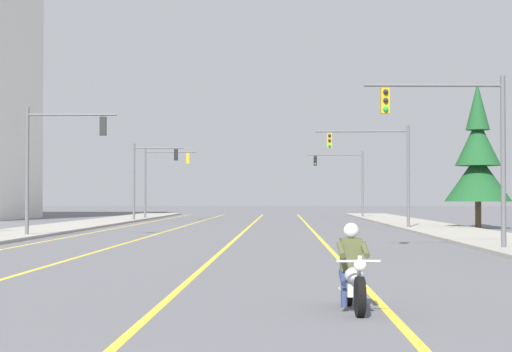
% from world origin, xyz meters
% --- Properties ---
extents(lane_stripe_center, '(0.16, 100.00, 0.01)m').
position_xyz_m(lane_stripe_center, '(0.04, 45.00, 0.00)').
color(lane_stripe_center, yellow).
rests_on(lane_stripe_center, ground).
extents(lane_stripe_left, '(0.16, 100.00, 0.01)m').
position_xyz_m(lane_stripe_left, '(-4.30, 45.00, 0.00)').
color(lane_stripe_left, yellow).
rests_on(lane_stripe_left, ground).
extents(lane_stripe_right, '(0.16, 100.00, 0.01)m').
position_xyz_m(lane_stripe_right, '(3.91, 45.00, 0.00)').
color(lane_stripe_right, yellow).
rests_on(lane_stripe_right, ground).
extents(lane_stripe_far_left, '(0.16, 100.00, 0.01)m').
position_xyz_m(lane_stripe_far_left, '(-8.02, 45.00, 0.00)').
color(lane_stripe_far_left, yellow).
rests_on(lane_stripe_far_left, ground).
extents(sidewalk_kerb_right, '(4.40, 110.00, 0.14)m').
position_xyz_m(sidewalk_kerb_right, '(11.31, 40.00, 0.07)').
color(sidewalk_kerb_right, '#9E998E').
rests_on(sidewalk_kerb_right, ground).
extents(sidewalk_kerb_left, '(4.40, 110.00, 0.14)m').
position_xyz_m(sidewalk_kerb_left, '(-11.31, 40.00, 0.07)').
color(sidewalk_kerb_left, '#9E998E').
rests_on(sidewalk_kerb_left, ground).
extents(motorcycle_with_rider, '(0.70, 2.19, 1.46)m').
position_xyz_m(motorcycle_with_rider, '(3.33, 8.87, 0.59)').
color(motorcycle_with_rider, black).
rests_on(motorcycle_with_rider, ground).
extents(traffic_signal_near_right, '(5.01, 0.54, 6.20)m').
position_xyz_m(traffic_signal_near_right, '(8.53, 25.83, 4.11)').
color(traffic_signal_near_right, '#56565B').
rests_on(traffic_signal_near_right, ground).
extents(traffic_signal_near_left, '(4.34, 0.45, 6.20)m').
position_xyz_m(traffic_signal_near_left, '(-8.78, 36.67, 4.06)').
color(traffic_signal_near_left, '#56565B').
rests_on(traffic_signal_near_left, ground).
extents(traffic_signal_mid_right, '(5.60, 0.37, 6.20)m').
position_xyz_m(traffic_signal_mid_right, '(8.06, 48.05, 4.14)').
color(traffic_signal_mid_right, '#56565B').
rests_on(traffic_signal_mid_right, ground).
extents(traffic_signal_mid_left, '(4.03, 0.37, 6.20)m').
position_xyz_m(traffic_signal_mid_left, '(-8.53, 65.83, 4.04)').
color(traffic_signal_mid_left, '#56565B').
rests_on(traffic_signal_mid_left, ground).
extents(traffic_signal_far_right, '(5.22, 0.37, 6.20)m').
position_xyz_m(traffic_signal_far_right, '(8.11, 77.83, 4.12)').
color(traffic_signal_far_right, '#56565B').
rests_on(traffic_signal_far_right, ground).
extents(traffic_signal_far_left, '(4.51, 0.37, 6.20)m').
position_xyz_m(traffic_signal_far_left, '(-8.53, 72.77, 4.07)').
color(traffic_signal_far_left, '#56565B').
rests_on(traffic_signal_far_left, ground).
extents(conifer_tree_right_verge_far, '(4.04, 4.04, 8.90)m').
position_xyz_m(conifer_tree_right_verge_far, '(14.06, 49.16, 4.08)').
color(conifer_tree_right_verge_far, '#4C3828').
rests_on(conifer_tree_right_verge_far, ground).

